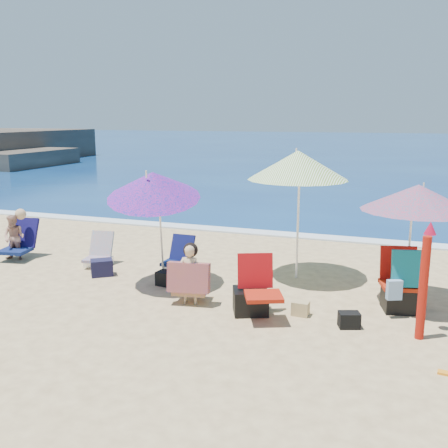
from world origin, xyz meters
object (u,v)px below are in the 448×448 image
(umbrella_blue, at_px, (153,185))
(chair_navy, at_px, (180,262))
(camp_chair_left, at_px, (253,296))
(person_left, at_px, (16,237))
(person_center, at_px, (190,275))
(umbrella_striped, at_px, (298,165))
(chair_rainbow, at_px, (99,257))
(camp_chair_right, at_px, (402,288))
(furled_umbrella, at_px, (425,276))
(umbrella_turquoise, at_px, (418,198))

(umbrella_blue, distance_m, chair_navy, 1.79)
(camp_chair_left, height_order, person_left, person_left)
(person_center, bearing_deg, camp_chair_left, -3.97)
(umbrella_blue, bearing_deg, camp_chair_left, -18.69)
(umbrella_striped, distance_m, chair_rainbow, 4.15)
(umbrella_blue, relative_size, chair_rainbow, 3.07)
(umbrella_blue, xyz_separation_m, person_left, (-3.36, 0.54, -1.26))
(camp_chair_right, bearing_deg, person_left, 177.34)
(umbrella_striped, height_order, person_left, umbrella_striped)
(camp_chair_right, bearing_deg, person_center, -165.85)
(umbrella_blue, bearing_deg, chair_navy, 88.40)
(umbrella_blue, relative_size, furled_umbrella, 1.40)
(furled_umbrella, height_order, chair_navy, furled_umbrella)
(umbrella_blue, height_order, camp_chair_right, umbrella_blue)
(furled_umbrella, xyz_separation_m, chair_rainbow, (-5.72, 1.38, -0.65))
(umbrella_blue, relative_size, person_center, 2.24)
(chair_navy, bearing_deg, furled_umbrella, -20.84)
(umbrella_turquoise, xyz_separation_m, furled_umbrella, (0.12, -1.18, -0.82))
(camp_chair_right, bearing_deg, umbrella_turquoise, 67.92)
(umbrella_striped, relative_size, person_left, 2.26)
(umbrella_blue, distance_m, camp_chair_right, 4.13)
(umbrella_turquoise, bearing_deg, camp_chair_left, -151.68)
(camp_chair_left, bearing_deg, umbrella_blue, 161.31)
(camp_chair_left, bearing_deg, furled_umbrella, -0.60)
(furled_umbrella, distance_m, camp_chair_right, 1.01)
(camp_chair_left, bearing_deg, chair_rainbow, 158.59)
(camp_chair_right, relative_size, person_center, 1.04)
(camp_chair_left, bearing_deg, chair_navy, 140.21)
(chair_navy, distance_m, chair_rainbow, 1.62)
(chair_rainbow, bearing_deg, person_center, -27.73)
(chair_rainbow, xyz_separation_m, person_center, (2.45, -1.29, 0.29))
(camp_chair_right, bearing_deg, chair_rainbow, 174.54)
(chair_rainbow, bearing_deg, chair_navy, 6.67)
(umbrella_turquoise, xyz_separation_m, umbrella_striped, (-1.91, 0.70, 0.35))
(umbrella_blue, relative_size, camp_chair_left, 2.35)
(umbrella_striped, xyz_separation_m, umbrella_blue, (-2.11, -1.22, -0.28))
(furled_umbrella, bearing_deg, camp_chair_left, 179.40)
(camp_chair_left, bearing_deg, person_left, 167.41)
(umbrella_blue, xyz_separation_m, camp_chair_right, (3.89, 0.20, -1.36))
(umbrella_blue, relative_size, person_left, 2.08)
(umbrella_turquoise, bearing_deg, person_left, 179.88)
(chair_navy, distance_m, person_center, 1.72)
(umbrella_striped, bearing_deg, person_left, -172.86)
(chair_navy, bearing_deg, umbrella_striped, 8.53)
(umbrella_striped, height_order, camp_chair_left, umbrella_striped)
(umbrella_blue, height_order, furled_umbrella, umbrella_blue)
(umbrella_turquoise, bearing_deg, chair_rainbow, 177.95)
(person_left, bearing_deg, umbrella_striped, 7.14)
(umbrella_striped, relative_size, person_center, 2.44)
(furled_umbrella, distance_m, person_left, 7.61)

